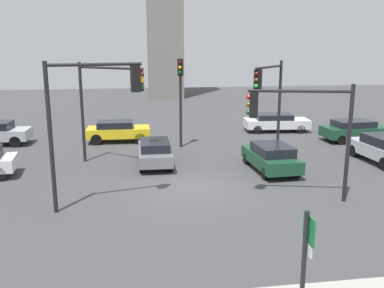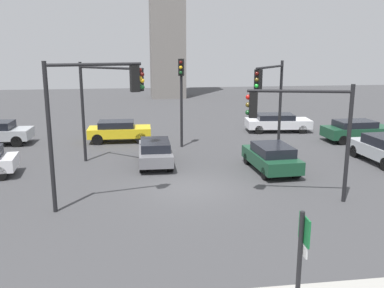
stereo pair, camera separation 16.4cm
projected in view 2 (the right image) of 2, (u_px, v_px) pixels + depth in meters
name	position (u px, v px, depth m)	size (l,w,h in m)	color
ground_plane	(192.00, 188.00, 18.55)	(91.81, 91.81, 0.00)	#424244
direction_sign	(300.00, 262.00, 8.58)	(0.14, 0.58, 2.77)	black
traffic_light_0	(109.00, 93.00, 21.14)	(3.31, 2.67, 5.31)	black
traffic_light_1	(92.00, 103.00, 15.55)	(3.50, 1.01, 5.61)	black
traffic_light_2	(270.00, 90.00, 22.64)	(2.48, 3.02, 5.32)	black
traffic_light_3	(299.00, 118.00, 16.38)	(4.01, 1.14, 4.71)	black
traffic_light_4	(181.00, 87.00, 25.30)	(0.39, 0.49, 5.37)	black
car_1	(383.00, 149.00, 22.32)	(1.90, 4.17, 1.49)	#ADB2B7
car_2	(119.00, 130.00, 27.39)	(4.05, 1.83, 1.37)	yellow
car_3	(277.00, 122.00, 30.69)	(4.77, 2.34, 1.30)	silver
car_4	(357.00, 130.00, 27.51)	(4.40, 2.04, 1.39)	#19472D
car_6	(155.00, 152.00, 22.09)	(1.75, 4.12, 1.32)	slate
car_7	(271.00, 157.00, 20.94)	(1.98, 4.09, 1.37)	#19472D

